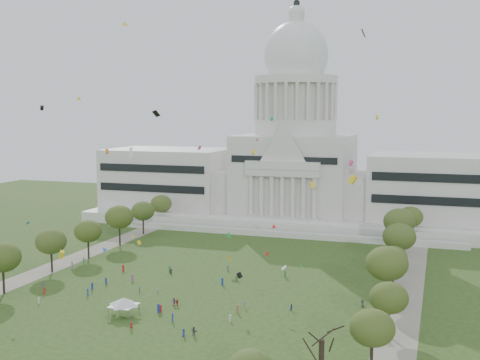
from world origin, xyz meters
The scene contains 32 objects.
ground centered at (0.00, 0.00, 0.00)m, with size 400.00×400.00×0.00m, color #2C4A19.
capitol centered at (0.00, 113.59, 22.30)m, with size 160.00×64.50×91.30m.
path_left centered at (-48.00, 30.00, 0.02)m, with size 8.00×160.00×0.04m, color gray.
path_right centered at (48.00, 30.00, 0.02)m, with size 8.00×160.00×0.04m, color gray.
row_tree_r_0 centered at (44.94, -19.59, 7.75)m, with size 7.67×7.67×10.91m.
row_tree_l_1 centered at (-44.07, -2.96, 8.95)m, with size 8.86×8.86×12.59m.
row_tree_r_1 centered at (46.22, -1.75, 7.66)m, with size 7.58×7.58×10.78m.
row_tree_l_2 centered at (-45.04, 17.30, 8.51)m, with size 8.42×8.42×11.97m.
row_tree_r_2 centered at (44.17, 17.44, 9.66)m, with size 9.55×9.55×13.58m.
row_tree_l_3 centered at (-44.09, 33.92, 8.21)m, with size 8.12×8.12×11.55m.
row_tree_r_3 centered at (44.40, 34.48, 7.08)m, with size 7.01×7.01×9.98m.
row_tree_l_4 centered at (-44.08, 52.42, 9.39)m, with size 9.29×9.29×13.21m.
row_tree_r_4 centered at (44.76, 50.04, 9.29)m, with size 9.19×9.19×13.06m.
row_tree_l_5 centered at (-45.22, 71.01, 8.42)m, with size 8.33×8.33×11.85m.
row_tree_r_5 centered at (43.49, 70.19, 9.93)m, with size 9.82×9.82×13.96m.
row_tree_l_6 centered at (-46.87, 89.14, 8.27)m, with size 8.19×8.19×11.64m.
row_tree_r_6 centered at (45.96, 88.13, 8.51)m, with size 8.42×8.42×11.97m.
big_bare_tree centered at (38.00, -28.00, 8.67)m, with size 6.00×5.00×12.80m.
event_tent centered at (-8.77, -7.71, 3.15)m, with size 7.51×7.51×4.06m.
person_0 centered at (39.30, 14.37, 0.88)m, with size 0.86×0.56×1.75m, color #4C4C51.
person_2 centered at (24.85, 6.54, 0.79)m, with size 0.77×0.47×1.57m, color navy.
person_3 centered at (14.48, 4.87, 0.80)m, with size 1.03×0.53×1.60m, color #994C8C.
person_4 centered at (-0.48, 1.66, 0.84)m, with size 0.98×0.54×1.67m, color #B21E1E.
person_5 centered at (-1.26, 1.72, 0.91)m, with size 1.70×0.67×1.83m, color #994C8C.
person_6 centered at (8.32, -14.71, 0.79)m, with size 0.78×0.51×1.59m, color navy.
person_7 centered at (-3.08, -14.87, 0.85)m, with size 0.62×0.45×1.70m, color #B21E1E.
person_8 centered at (-9.32, 9.77, 0.72)m, with size 0.70×0.43×1.43m, color silver.
person_9 centered at (14.21, -3.93, 0.76)m, with size 0.99×0.51×1.53m, color silver.
person_10 centered at (14.57, 17.29, 0.67)m, with size 0.79×0.43×1.34m, color silver.
person_11 centered at (10.08, -13.71, 0.89)m, with size 1.66×0.66×1.79m, color #4C4C51.
distant_crowd centered at (-13.47, 12.68, 0.88)m, with size 59.42×42.16×1.93m.
kite_swarm centered at (4.59, 10.77, 27.37)m, with size 83.28×101.17×62.84m.
Camera 1 is at (54.68, -118.57, 43.83)m, focal length 45.00 mm.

